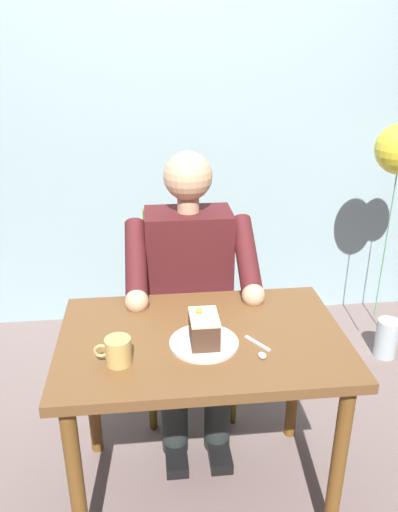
{
  "coord_description": "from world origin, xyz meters",
  "views": [
    {
      "loc": [
        0.16,
        1.43,
        1.62
      ],
      "look_at": [
        0.0,
        -0.1,
        0.95
      ],
      "focal_mm": 35.18,
      "sensor_mm": 36.0,
      "label": 1
    }
  ],
  "objects_px": {
    "cake_slice": "(204,329)",
    "dining_table": "(202,360)",
    "chair": "(187,299)",
    "dessert_spoon": "(260,350)",
    "coffee_cup": "(118,350)",
    "seated_person": "(191,292)"
  },
  "relations": [
    {
      "from": "dessert_spoon",
      "to": "chair",
      "type": "bearing_deg",
      "value": -76.42
    },
    {
      "from": "chair",
      "to": "dessert_spoon",
      "type": "relative_size",
      "value": 6.66
    },
    {
      "from": "seated_person",
      "to": "cake_slice",
      "type": "bearing_deg",
      "value": 89.89
    },
    {
      "from": "seated_person",
      "to": "coffee_cup",
      "type": "xyz_separation_m",
      "value": [
        0.27,
        0.56,
        0.11
      ]
    },
    {
      "from": "cake_slice",
      "to": "coffee_cup",
      "type": "distance_m",
      "value": 0.28
    },
    {
      "from": "dining_table",
      "to": "seated_person",
      "type": "xyz_separation_m",
      "value": [
        0.0,
        -0.44,
        0.04
      ]
    },
    {
      "from": "dining_table",
      "to": "chair",
      "type": "bearing_deg",
      "value": -90.0
    },
    {
      "from": "cake_slice",
      "to": "coffee_cup",
      "type": "xyz_separation_m",
      "value": [
        0.27,
        0.07,
        -0.01
      ]
    },
    {
      "from": "chair",
      "to": "dining_table",
      "type": "bearing_deg",
      "value": 90.0
    },
    {
      "from": "coffee_cup",
      "to": "dining_table",
      "type": "bearing_deg",
      "value": -155.35
    },
    {
      "from": "chair",
      "to": "coffee_cup",
      "type": "bearing_deg",
      "value": 69.63
    },
    {
      "from": "dining_table",
      "to": "chair",
      "type": "distance_m",
      "value": 0.62
    },
    {
      "from": "chair",
      "to": "dessert_spoon",
      "type": "height_order",
      "value": "chair"
    },
    {
      "from": "dining_table",
      "to": "dessert_spoon",
      "type": "distance_m",
      "value": 0.23
    },
    {
      "from": "seated_person",
      "to": "dessert_spoon",
      "type": "relative_size",
      "value": 8.87
    },
    {
      "from": "cake_slice",
      "to": "chair",
      "type": "bearing_deg",
      "value": -90.08
    },
    {
      "from": "dining_table",
      "to": "chair",
      "type": "height_order",
      "value": "chair"
    },
    {
      "from": "cake_slice",
      "to": "dessert_spoon",
      "type": "height_order",
      "value": "cake_slice"
    },
    {
      "from": "dining_table",
      "to": "coffee_cup",
      "type": "xyz_separation_m",
      "value": [
        0.27,
        0.13,
        0.14
      ]
    },
    {
      "from": "cake_slice",
      "to": "dining_table",
      "type": "bearing_deg",
      "value": -91.0
    },
    {
      "from": "dessert_spoon",
      "to": "cake_slice",
      "type": "bearing_deg",
      "value": -17.92
    },
    {
      "from": "dining_table",
      "to": "cake_slice",
      "type": "relative_size",
      "value": 7.29
    }
  ]
}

